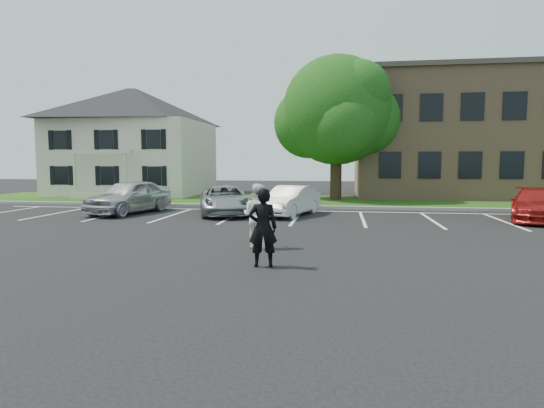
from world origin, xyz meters
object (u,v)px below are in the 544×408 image
object	(u,v)px
man_black_suit	(263,228)
car_silver_minivan	(225,200)
man_white_shirt	(257,216)
car_red_compact	(537,205)
office_building	(522,136)
car_white_sedan	(290,201)
tree	(338,113)
house	(134,142)
car_silver_west	(129,196)

from	to	relation	value
man_black_suit	car_silver_minivan	world-z (taller)	man_black_suit
man_white_shirt	car_red_compact	xyz separation A→B (m)	(10.18, 7.34, -0.25)
office_building	car_white_sedan	distance (m)	19.82
office_building	tree	bearing A→B (deg)	-158.11
house	car_silver_minivan	bearing A→B (deg)	-49.32
office_building	man_black_suit	size ratio (longest dim) A/B	12.30
office_building	car_silver_minivan	world-z (taller)	office_building
man_white_shirt	car_silver_west	bearing A→B (deg)	-26.70
office_building	tree	world-z (taller)	tree
house	man_white_shirt	world-z (taller)	house
man_white_shirt	tree	bearing A→B (deg)	-79.16
tree	office_building	bearing A→B (deg)	21.89
car_silver_minivan	car_red_compact	world-z (taller)	car_silver_minivan
man_white_shirt	car_silver_west	world-z (taller)	man_white_shirt
office_building	car_red_compact	bearing A→B (deg)	-107.42
man_black_suit	car_white_sedan	distance (m)	9.96
car_white_sedan	car_silver_minivan	bearing A→B (deg)	-161.66
car_red_compact	car_silver_minivan	bearing A→B (deg)	-162.25
car_silver_west	car_white_sedan	distance (m)	7.51
car_silver_west	house	bearing A→B (deg)	128.03
man_white_shirt	car_white_sedan	world-z (taller)	man_white_shirt
house	office_building	size ratio (longest dim) A/B	0.46
car_white_sedan	car_red_compact	size ratio (longest dim) A/B	0.89
house	tree	size ratio (longest dim) A/B	1.17
car_silver_west	car_silver_minivan	size ratio (longest dim) A/B	0.98
man_black_suit	house	bearing A→B (deg)	-70.15
office_building	car_silver_west	bearing A→B (deg)	-148.37
man_white_shirt	car_silver_minivan	world-z (taller)	man_white_shirt
house	car_silver_minivan	world-z (taller)	house
man_black_suit	car_red_compact	size ratio (longest dim) A/B	0.40
tree	car_silver_west	distance (m)	13.55
office_building	man_white_shirt	xyz separation A→B (m)	(-14.44, -20.90, -3.26)
car_silver_west	car_silver_minivan	distance (m)	4.52
car_red_compact	office_building	bearing A→B (deg)	91.68
office_building	car_silver_minivan	size ratio (longest dim) A/B	4.73
tree	car_white_sedan	size ratio (longest dim) A/B	2.18
car_white_sedan	car_red_compact	distance (m)	10.11
office_building	car_white_sedan	xyz separation A→B (m)	(-14.36, -13.21, -3.49)
man_black_suit	car_silver_west	bearing A→B (deg)	-62.49
office_building	tree	distance (m)	13.36
office_building	car_silver_west	xyz separation A→B (m)	(-21.86, -13.47, -3.37)
office_building	car_white_sedan	bearing A→B (deg)	-137.39
man_black_suit	car_silver_west	size ratio (longest dim) A/B	0.39
office_building	car_silver_west	world-z (taller)	office_building
car_silver_minivan	car_white_sedan	bearing A→B (deg)	-17.52
car_silver_west	car_white_sedan	size ratio (longest dim) A/B	1.15
man_white_shirt	car_white_sedan	xyz separation A→B (m)	(0.08, 7.69, -0.24)
tree	man_white_shirt	size ratio (longest dim) A/B	4.88
tree	car_red_compact	world-z (taller)	tree
car_silver_minivan	office_building	bearing A→B (deg)	19.18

